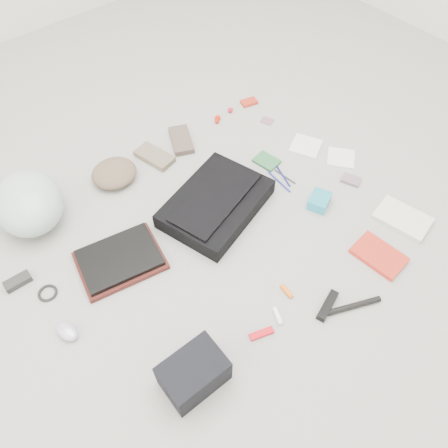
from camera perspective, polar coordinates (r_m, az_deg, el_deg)
ground_plane at (r=1.84m, az=-0.00°, el=-0.93°), size 4.00×4.00×0.00m
messenger_bag at (r=1.88m, az=-1.05°, el=2.68°), size 0.53×0.44×0.08m
bag_flap at (r=1.85m, az=-1.07°, el=3.54°), size 0.47×0.31×0.01m
laptop_sleeve at (r=1.79m, az=-13.39°, el=-4.68°), size 0.37×0.31×0.02m
laptop at (r=1.78m, az=-13.52°, el=-4.31°), size 0.34×0.28×0.02m
bike_helmet at (r=1.98m, az=-24.22°, el=2.57°), size 0.34×0.39×0.21m
beanie at (r=2.07m, az=-14.16°, el=6.46°), size 0.21×0.20×0.07m
mitten_left at (r=2.14m, az=-9.07°, el=8.71°), size 0.14×0.21×0.03m
mitten_right at (r=2.21m, az=-5.61°, el=10.85°), size 0.17×0.21×0.03m
power_brick at (r=1.87m, az=-25.33°, el=-6.80°), size 0.10×0.05×0.03m
cable_coil at (r=1.81m, az=-22.06°, el=-8.36°), size 0.09×0.09×0.01m
mouse at (r=1.70m, az=-19.84°, el=-13.04°), size 0.08×0.11×0.04m
camera_bag at (r=1.50m, az=-3.99°, el=-18.89°), size 0.21×0.15×0.13m
multitool at (r=1.62m, az=4.92°, el=-14.07°), size 0.09×0.05×0.01m
toiletry_tube_white at (r=1.65m, az=7.03°, el=-11.83°), size 0.04×0.07×0.02m
toiletry_tube_orange at (r=1.70m, az=8.20°, el=-8.70°), size 0.02×0.06×0.02m
u_lock at (r=1.69m, az=13.37°, el=-10.33°), size 0.13×0.07×0.03m
bike_pump at (r=1.71m, az=16.14°, el=-10.36°), size 0.23×0.12×0.02m
book_red at (r=1.87m, az=19.58°, el=-3.87°), size 0.15×0.21×0.02m
book_white at (r=2.02m, az=22.28°, el=0.67°), size 0.19×0.25×0.02m
notepad at (r=2.11m, az=5.57°, el=8.18°), size 0.10×0.13×0.01m
pen_blue at (r=2.03m, az=7.22°, el=5.50°), size 0.02×0.15×0.01m
pen_black at (r=2.06m, az=7.99°, el=6.13°), size 0.02×0.12×0.01m
pen_navy at (r=2.06m, az=7.70°, el=6.29°), size 0.05×0.14×0.01m
accordion_wallet at (r=1.96m, az=12.34°, el=2.96°), size 0.12×0.11×0.05m
card_deck at (r=2.10m, az=16.24°, el=5.56°), size 0.09×0.10×0.02m
napkin_top at (r=2.22m, az=10.65°, el=10.01°), size 0.18×0.18×0.01m
napkin_bottom at (r=2.20m, az=15.04°, el=8.37°), size 0.18×0.18×0.01m
lollipop_a at (r=2.31m, az=-0.93°, el=13.28°), size 0.03×0.03×0.02m
lollipop_b at (r=2.32m, az=-0.84°, el=13.69°), size 0.04×0.04×0.03m
lollipop_c at (r=2.38m, az=0.83°, el=14.66°), size 0.03×0.03×0.03m
altoids_tin at (r=2.44m, az=3.28°, el=15.61°), size 0.10×0.07×0.02m
stamp_sheet at (r=2.34m, az=5.65°, el=13.27°), size 0.07×0.08×0.00m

